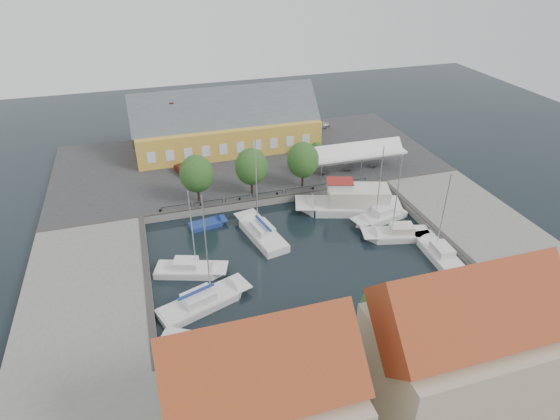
% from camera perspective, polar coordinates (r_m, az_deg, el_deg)
% --- Properties ---
extents(ground, '(140.00, 140.00, 0.00)m').
position_cam_1_polar(ground, '(52.98, 1.91, -4.57)').
color(ground, black).
rests_on(ground, ground).
extents(north_quay, '(56.00, 26.00, 1.00)m').
position_cam_1_polar(north_quay, '(72.00, -3.98, 5.93)').
color(north_quay, '#2D2D30').
rests_on(north_quay, ground).
extents(west_quay, '(12.00, 24.00, 1.00)m').
position_cam_1_polar(west_quay, '(49.70, -22.41, -9.32)').
color(west_quay, slate).
rests_on(west_quay, ground).
extents(east_quay, '(12.00, 24.00, 1.00)m').
position_cam_1_polar(east_quay, '(61.09, 22.51, -1.39)').
color(east_quay, slate).
rests_on(east_quay, ground).
extents(south_bank, '(56.00, 14.00, 1.00)m').
position_cam_1_polar(south_bank, '(38.76, 12.63, -21.23)').
color(south_bank, slate).
rests_on(south_bank, ground).
extents(quay_edge_fittings, '(56.00, 24.72, 0.40)m').
position_cam_1_polar(quay_edge_fittings, '(56.16, 0.39, -1.00)').
color(quay_edge_fittings, '#383533').
rests_on(quay_edge_fittings, north_quay).
extents(warehouse, '(28.56, 14.00, 9.55)m').
position_cam_1_polar(warehouse, '(74.89, -7.03, 10.03)').
color(warehouse, gold).
rests_on(warehouse, north_quay).
extents(tent_canopy, '(14.00, 4.00, 2.83)m').
position_cam_1_polar(tent_canopy, '(67.73, 9.33, 6.88)').
color(tent_canopy, white).
rests_on(tent_canopy, north_quay).
extents(quay_trees, '(18.20, 4.20, 6.30)m').
position_cam_1_polar(quay_trees, '(60.03, -3.52, 5.29)').
color(quay_trees, black).
rests_on(quay_trees, north_quay).
extents(car_silver, '(4.49, 2.42, 1.45)m').
position_cam_1_polar(car_silver, '(83.31, 4.70, 10.33)').
color(car_silver, '#AAADB2').
rests_on(car_silver, north_quay).
extents(car_red, '(2.38, 3.94, 1.23)m').
position_cam_1_polar(car_red, '(67.91, -11.74, 4.78)').
color(car_red, '#591A14').
rests_on(car_red, north_quay).
extents(center_sailboat, '(4.59, 9.62, 12.76)m').
position_cam_1_polar(center_sailboat, '(54.56, -2.28, -2.95)').
color(center_sailboat, silver).
rests_on(center_sailboat, ground).
extents(trawler, '(13.94, 7.83, 5.00)m').
position_cam_1_polar(trawler, '(60.11, 8.83, 0.84)').
color(trawler, silver).
rests_on(trawler, ground).
extents(east_boat_a, '(7.63, 4.04, 10.54)m').
position_cam_1_polar(east_boat_a, '(59.08, 12.08, -0.93)').
color(east_boat_a, silver).
rests_on(east_boat_a, ground).
extents(east_boat_b, '(8.37, 4.41, 11.05)m').
position_cam_1_polar(east_boat_b, '(56.18, 14.19, -3.02)').
color(east_boat_b, silver).
rests_on(east_boat_b, ground).
extents(east_boat_c, '(2.97, 8.16, 10.31)m').
position_cam_1_polar(east_boat_c, '(54.22, 18.84, -5.20)').
color(east_boat_c, silver).
rests_on(east_boat_c, ground).
extents(west_boat_c, '(7.82, 4.65, 10.32)m').
position_cam_1_polar(west_boat_c, '(49.99, -10.97, -7.29)').
color(west_boat_c, silver).
rests_on(west_boat_c, ground).
extents(west_boat_d, '(9.52, 5.70, 12.24)m').
position_cam_1_polar(west_boat_d, '(45.89, -9.39, -11.14)').
color(west_boat_d, silver).
rests_on(west_boat_d, ground).
extents(launch_sw, '(5.10, 3.88, 0.98)m').
position_cam_1_polar(launch_sw, '(42.84, -11.25, -15.43)').
color(launch_sw, silver).
rests_on(launch_sw, ground).
extents(launch_nw, '(4.86, 2.53, 0.88)m').
position_cam_1_polar(launch_nw, '(57.35, -8.83, -1.82)').
color(launch_nw, navy).
rests_on(launch_nw, ground).
extents(townhouses, '(36.30, 8.50, 12.00)m').
position_cam_1_polar(townhouses, '(34.44, 18.45, -17.34)').
color(townhouses, tan).
rests_on(townhouses, south_bank).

